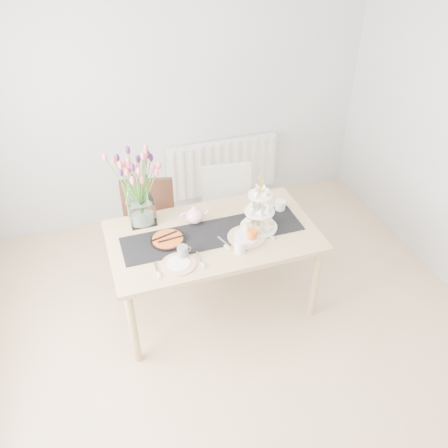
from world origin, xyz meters
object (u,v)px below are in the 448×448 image
object	(u,v)px
radiator	(222,167)
cake_stand	(259,215)
cream_jug	(280,205)
dining_table	(213,242)
plate_right	(246,237)
tart_tin	(168,240)
plate_left	(179,264)
chair_brown	(149,224)
tulip_vase	(137,178)
mug_orange	(252,235)
chair_white	(229,208)
mug_white	(240,247)
mug_grey	(183,252)
teapot	(195,216)

from	to	relation	value
radiator	cake_stand	bearing A→B (deg)	-97.63
cake_stand	cream_jug	size ratio (longest dim) A/B	5.06
dining_table	plate_right	distance (m)	0.27
tart_tin	plate_left	xyz separation A→B (m)	(0.01, -0.28, -0.01)
chair_brown	tulip_vase	xyz separation A→B (m)	(-0.08, -0.24, 0.62)
dining_table	mug_orange	xyz separation A→B (m)	(0.26, -0.16, 0.12)
chair_white	mug_white	distance (m)	0.92
plate_left	mug_white	bearing A→B (deg)	-0.39
dining_table	plate_right	bearing A→B (deg)	-29.05
tart_tin	mug_orange	size ratio (longest dim) A/B	2.92
radiator	mug_orange	xyz separation A→B (m)	(-0.30, -1.62, 0.34)
cake_stand	tart_tin	world-z (taller)	cake_stand
mug_grey	plate_right	distance (m)	0.52
mug_orange	radiator	bearing A→B (deg)	45.91
radiator	plate_right	distance (m)	1.65
mug_white	mug_grey	bearing A→B (deg)	-174.07
cake_stand	tart_tin	distance (m)	0.72
tulip_vase	mug_white	world-z (taller)	tulip_vase
tulip_vase	plate_right	size ratio (longest dim) A/B	2.50
tart_tin	mug_grey	bearing A→B (deg)	-73.23
tart_tin	mug_white	world-z (taller)	mug_white
cake_stand	mug_orange	bearing A→B (deg)	-130.74
cake_stand	dining_table	bearing A→B (deg)	173.53
dining_table	cake_stand	bearing A→B (deg)	-6.47
cake_stand	tart_tin	bearing A→B (deg)	174.93
tulip_vase	teapot	size ratio (longest dim) A/B	3.27
mug_orange	plate_left	distance (m)	0.61
cream_jug	mug_orange	bearing A→B (deg)	-150.90
cake_stand	teapot	xyz separation A→B (m)	(-0.45, 0.23, -0.05)
cream_jug	mug_orange	distance (m)	0.47
cake_stand	plate_right	size ratio (longest dim) A/B	1.47
chair_brown	chair_white	xyz separation A→B (m)	(0.73, 0.01, 0.00)
chair_brown	tart_tin	world-z (taller)	chair_brown
teapot	mug_orange	bearing A→B (deg)	-34.64
plate_left	plate_right	world-z (taller)	plate_right
plate_right	tulip_vase	bearing A→B (deg)	146.73
cream_jug	mug_grey	size ratio (longest dim) A/B	0.89
radiator	cake_stand	world-z (taller)	cake_stand
cake_stand	plate_right	bearing A→B (deg)	-147.54
mug_white	radiator	bearing A→B (deg)	92.08
radiator	plate_left	world-z (taller)	plate_left
tulip_vase	teapot	distance (m)	0.54
tulip_vase	mug_grey	distance (m)	0.67
tulip_vase	cream_jug	distance (m)	1.18
dining_table	mug_orange	world-z (taller)	mug_orange
radiator	mug_white	distance (m)	1.81
dining_table	teapot	size ratio (longest dim) A/B	7.20
radiator	mug_white	bearing A→B (deg)	-104.32
teapot	cream_jug	distance (m)	0.72
radiator	chair_brown	bearing A→B (deg)	-137.61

